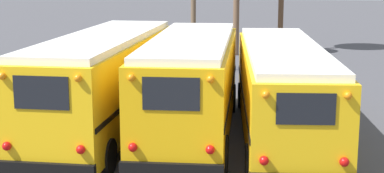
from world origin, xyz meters
name	(u,v)px	position (x,y,z in m)	size (l,w,h in m)	color
ground_plane	(192,135)	(0.00, 0.00, 0.00)	(160.00, 160.00, 0.00)	#424247
school_bus_0	(105,80)	(-2.81, -0.06, 1.73)	(2.92, 10.34, 3.20)	yellow
school_bus_1	(191,83)	(0.00, -0.26, 1.74)	(2.64, 9.47, 3.19)	#EAAA0F
school_bus_2	(282,88)	(2.81, -0.02, 1.61)	(3.03, 10.72, 2.94)	yellow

